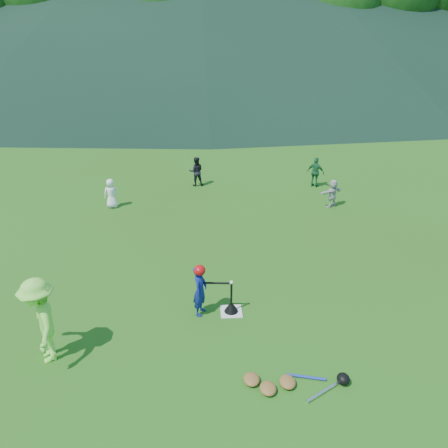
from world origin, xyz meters
The scene contains 13 objects.
ground centered at (0.00, 0.00, 0.00)m, with size 120.00×120.00×0.00m, color #2B5713.
home_plate centered at (0.00, 0.00, 0.01)m, with size 0.45×0.45×0.02m, color silver.
baseball centered at (0.00, 0.00, 0.74)m, with size 0.08×0.08×0.08m, color white.
batter_child centered at (-0.65, 0.00, 0.56)m, with size 0.41×0.27×1.13m, color navy.
adult_coach centered at (-3.44, -1.18, 0.83)m, with size 1.07×0.62×1.66m, color #82F046.
fielder_a centered at (-3.49, 5.98, 0.49)m, with size 0.48×0.31×0.98m, color white.
fielder_b centered at (-0.70, 7.96, 0.55)m, with size 0.53×0.42×1.10m, color black.
fielder_c centered at (3.69, 7.55, 0.55)m, with size 0.65×0.27×1.11m, color #1D6335.
fielder_d centered at (3.77, 5.61, 0.47)m, with size 0.87×0.28×0.94m, color #BBBBBB.
batting_tee centered at (0.00, 0.00, 0.13)m, with size 0.30×0.30×0.68m.
batter_gear centered at (-0.62, 0.01, 1.02)m, with size 0.73×0.26×0.49m.
equipment_pile centered at (0.79, -2.12, 0.07)m, with size 1.80×0.70×0.19m.
outfield_fence centered at (0.00, 28.00, 0.70)m, with size 70.07×0.08×1.33m.
Camera 1 is at (-0.62, -7.59, 5.59)m, focal length 35.00 mm.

